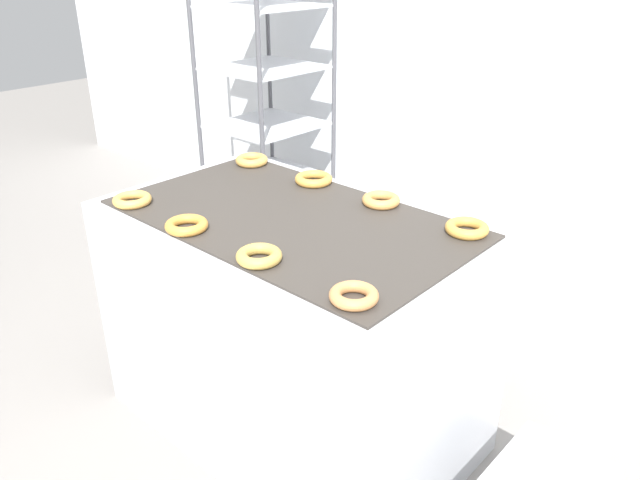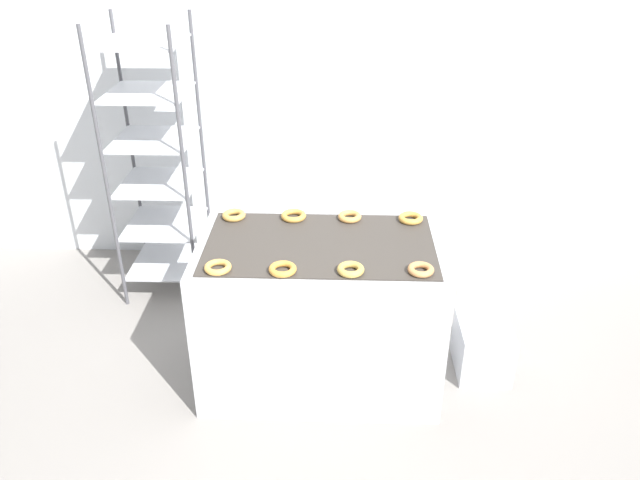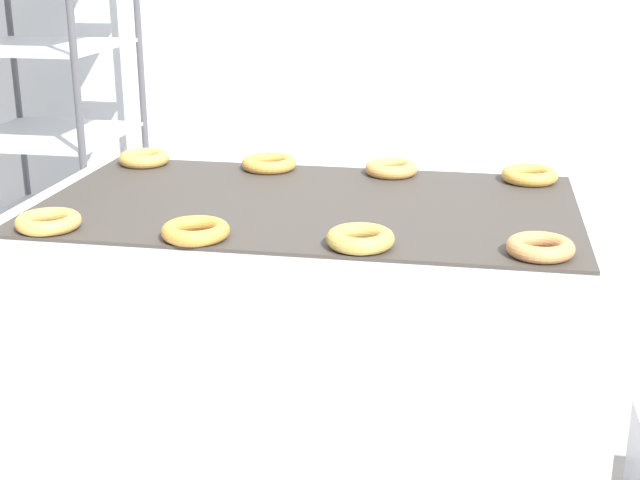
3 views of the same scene
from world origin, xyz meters
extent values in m
plane|color=gray|center=(0.00, 0.00, 0.00)|extent=(14.00, 14.00, 0.00)
cube|color=silver|center=(0.00, 2.12, 1.40)|extent=(8.00, 0.05, 2.80)
cube|color=#B7BABF|center=(0.00, 0.65, 0.44)|extent=(1.33, 0.80, 0.88)
cube|color=#38332D|center=(0.00, 0.65, 0.89)|extent=(1.22, 0.71, 0.01)
cube|color=#262628|center=(0.36, 0.29, 0.62)|extent=(0.12, 0.07, 0.10)
cylinder|color=#4C4C51|center=(-1.38, 1.34, 0.95)|extent=(0.02, 0.02, 1.89)
cylinder|color=#4C4C51|center=(-0.88, 1.34, 0.95)|extent=(0.02, 0.02, 1.89)
cylinder|color=#4C4C51|center=(-1.38, 1.88, 0.95)|extent=(0.02, 0.02, 1.89)
cylinder|color=#4C4C51|center=(-0.88, 1.88, 0.95)|extent=(0.02, 0.02, 1.89)
cube|color=#B7BABF|center=(-1.13, 1.61, 0.19)|extent=(0.51, 0.55, 0.01)
cube|color=#B7BABF|center=(-1.13, 1.61, 0.50)|extent=(0.51, 0.55, 0.01)
cube|color=#B7BABF|center=(-1.13, 1.61, 0.81)|extent=(0.51, 0.55, 0.01)
cube|color=#B7BABF|center=(-1.13, 1.61, 1.12)|extent=(0.51, 0.55, 0.01)
cube|color=#B7BABF|center=(-1.13, 1.61, 1.43)|extent=(0.51, 0.55, 0.01)
cube|color=#B7BABF|center=(-1.13, 1.61, 1.74)|extent=(0.51, 0.55, 0.01)
cube|color=#B7BABF|center=(0.97, 0.73, 0.16)|extent=(0.30, 0.38, 0.32)
torus|color=gold|center=(-0.50, 0.36, 0.91)|extent=(0.14, 0.14, 0.03)
torus|color=#C78836|center=(-0.17, 0.35, 0.91)|extent=(0.14, 0.14, 0.03)
torus|color=#BB9645|center=(0.16, 0.36, 0.91)|extent=(0.14, 0.14, 0.03)
torus|color=#C3824B|center=(0.51, 0.37, 0.91)|extent=(0.13, 0.13, 0.03)
torus|color=gold|center=(-0.51, 0.94, 0.91)|extent=(0.13, 0.13, 0.03)
torus|color=gold|center=(-0.16, 0.94, 0.91)|extent=(0.14, 0.14, 0.03)
torus|color=#CD8F49|center=(0.16, 0.94, 0.91)|extent=(0.13, 0.13, 0.03)
torus|color=gold|center=(0.51, 0.94, 0.91)|extent=(0.14, 0.14, 0.03)
camera|label=1|loc=(1.37, -0.71, 1.73)|focal=35.00mm
camera|label=2|loc=(0.10, -2.26, 2.50)|focal=35.00mm
camera|label=3|loc=(0.38, -1.28, 1.46)|focal=50.00mm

